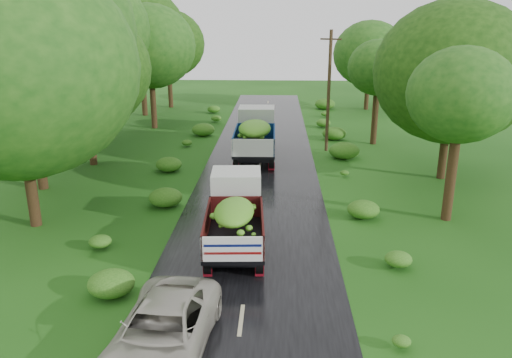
# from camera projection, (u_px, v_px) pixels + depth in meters

# --- Properties ---
(ground) EXTENTS (120.00, 120.00, 0.00)m
(ground) POSITION_uv_depth(u_px,v_px,m) (241.00, 320.00, 14.42)
(ground) COLOR #15440E
(ground) RESTS_ON ground
(road) EXTENTS (6.50, 80.00, 0.02)m
(road) POSITION_uv_depth(u_px,v_px,m) (250.00, 246.00, 19.17)
(road) COLOR black
(road) RESTS_ON ground
(road_lines) EXTENTS (0.12, 69.60, 0.00)m
(road_lines) POSITION_uv_depth(u_px,v_px,m) (252.00, 235.00, 20.12)
(road_lines) COLOR #BFB78C
(road_lines) RESTS_ON road
(truck_near) EXTENTS (2.34, 5.87, 2.42)m
(truck_near) POSITION_uv_depth(u_px,v_px,m) (235.00, 211.00, 18.93)
(truck_near) COLOR black
(truck_near) RESTS_ON ground
(truck_far) EXTENTS (2.45, 6.75, 2.83)m
(truck_far) POSITION_uv_depth(u_px,v_px,m) (256.00, 132.00, 31.12)
(truck_far) COLOR black
(truck_far) RESTS_ON ground
(car) EXTENTS (2.66, 5.14, 1.38)m
(car) POSITION_uv_depth(u_px,v_px,m) (163.00, 331.00, 12.71)
(car) COLOR #B3AD9F
(car) RESTS_ON road
(utility_pole) EXTENTS (1.30, 0.56, 7.72)m
(utility_pole) POSITION_uv_depth(u_px,v_px,m) (329.00, 90.00, 31.90)
(utility_pole) COLOR #382616
(utility_pole) RESTS_ON ground
(trees_left) EXTENTS (6.96, 33.88, 9.84)m
(trees_left) POSITION_uv_depth(u_px,v_px,m) (101.00, 44.00, 31.63)
(trees_left) COLOR black
(trees_left) RESTS_ON ground
(trees_right) EXTENTS (5.74, 31.30, 7.53)m
(trees_right) POSITION_uv_depth(u_px,v_px,m) (406.00, 67.00, 32.26)
(trees_right) COLOR black
(trees_right) RESTS_ON ground
(shrubs) EXTENTS (11.90, 44.00, 0.70)m
(shrubs) POSITION_uv_depth(u_px,v_px,m) (259.00, 170.00, 27.63)
(shrubs) COLOR #255C16
(shrubs) RESTS_ON ground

